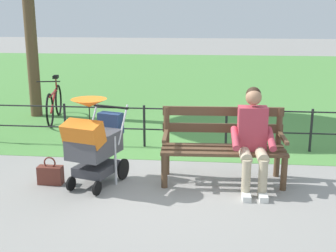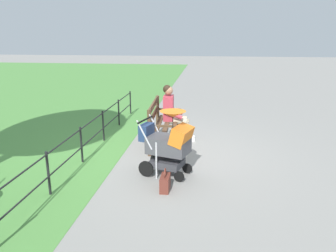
% 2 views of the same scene
% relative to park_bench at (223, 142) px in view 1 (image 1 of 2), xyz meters
% --- Properties ---
extents(ground_plane, '(60.00, 60.00, 0.00)m').
position_rel_park_bench_xyz_m(ground_plane, '(0.59, 0.12, -0.53)').
color(ground_plane, gray).
extents(grass_lawn, '(40.00, 16.00, 0.01)m').
position_rel_park_bench_xyz_m(grass_lawn, '(0.59, -8.68, -0.52)').
color(grass_lawn, '#518E42').
rests_on(grass_lawn, ground).
extents(park_bench, '(1.62, 0.67, 0.96)m').
position_rel_park_bench_xyz_m(park_bench, '(0.00, 0.00, 0.00)').
color(park_bench, brown).
rests_on(park_bench, ground).
extents(person_on_bench, '(0.55, 0.74, 1.28)m').
position_rel_park_bench_xyz_m(person_on_bench, '(-0.36, 0.22, 0.15)').
color(person_on_bench, tan).
rests_on(person_on_bench, ground).
extents(stroller, '(0.73, 0.98, 1.15)m').
position_rel_park_bench_xyz_m(stroller, '(1.63, 0.36, 0.07)').
color(stroller, black).
rests_on(stroller, ground).
extents(handbag, '(0.32, 0.14, 0.37)m').
position_rel_park_bench_xyz_m(handbag, '(2.22, 0.38, -0.40)').
color(handbag, brown).
rests_on(handbag, ground).
extents(park_fence, '(6.71, 0.04, 0.70)m').
position_rel_park_bench_xyz_m(park_fence, '(0.59, -1.35, -0.11)').
color(park_fence, black).
rests_on(park_fence, ground).
extents(bicycle, '(0.46, 1.64, 0.89)m').
position_rel_park_bench_xyz_m(bicycle, '(3.34, -2.93, -0.16)').
color(bicycle, black).
rests_on(bicycle, ground).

